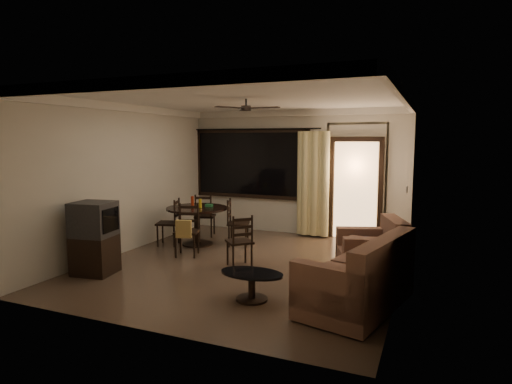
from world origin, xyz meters
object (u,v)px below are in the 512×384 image
at_px(dining_chair_east, 238,232).
at_px(coffee_table, 252,282).
at_px(armchair, 374,255).
at_px(tv_cabinet, 94,238).
at_px(dining_chair_south, 187,240).
at_px(dining_table, 197,215).
at_px(dining_chair_north, 205,223).
at_px(dining_chair_west, 169,231).
at_px(side_chair, 240,251).
at_px(sofa, 361,280).

height_order(dining_chair_east, coffee_table, dining_chair_east).
distance_m(dining_chair_east, armchair, 3.05).
bearing_deg(tv_cabinet, dining_chair_south, 52.72).
xyz_separation_m(dining_table, dining_chair_north, (-0.24, 0.75, -0.33)).
xyz_separation_m(dining_table, coffee_table, (2.24, -2.38, -0.35)).
distance_m(dining_chair_west, side_chair, 2.12).
distance_m(dining_table, side_chair, 1.83).
height_order(dining_chair_north, sofa, sofa).
xyz_separation_m(dining_chair_east, armchair, (2.83, -1.13, 0.10)).
xyz_separation_m(dining_chair_east, side_chair, (0.66, -1.32, -0.01)).
bearing_deg(dining_chair_south, side_chair, -29.51).
distance_m(dining_table, sofa, 4.21).
xyz_separation_m(tv_cabinet, sofa, (4.16, 0.18, -0.21)).
height_order(dining_chair_west, dining_chair_east, same).
bearing_deg(dining_chair_south, armchair, -18.81).
distance_m(dining_chair_south, dining_chair_north, 1.64).
bearing_deg(dining_chair_north, armchair, 139.41).
bearing_deg(dining_chair_north, dining_chair_east, 136.76).
bearing_deg(tv_cabinet, dining_chair_west, 80.51).
relative_size(dining_chair_west, dining_chair_east, 1.00).
distance_m(dining_chair_west, sofa, 4.55).
bearing_deg(coffee_table, sofa, 10.82).
relative_size(dining_chair_north, sofa, 0.50).
relative_size(dining_chair_south, tv_cabinet, 0.82).
xyz_separation_m(dining_chair_west, dining_chair_north, (0.27, 1.01, 0.00)).
xyz_separation_m(dining_chair_east, coffee_table, (1.45, -2.64, -0.03)).
relative_size(dining_table, dining_chair_north, 1.30).
height_order(dining_chair_east, dining_chair_south, same).
bearing_deg(dining_chair_east, armchair, -129.59).
bearing_deg(dining_chair_south, dining_table, 89.90).
relative_size(dining_chair_west, armchair, 0.80).
bearing_deg(dining_table, dining_chair_north, 107.99).
xyz_separation_m(dining_chair_west, dining_chair_south, (0.78, -0.56, 0.02)).
distance_m(dining_table, dining_chair_east, 0.90).
height_order(dining_chair_east, armchair, armchair).
distance_m(tv_cabinet, armchair, 4.39).
relative_size(dining_chair_south, side_chair, 1.05).
bearing_deg(dining_chair_west, coffee_table, 34.52).
relative_size(sofa, armchair, 1.62).
distance_m(dining_chair_east, tv_cabinet, 2.89).
bearing_deg(dining_chair_north, dining_table, 90.11).
relative_size(dining_chair_west, sofa, 0.50).
bearing_deg(tv_cabinet, armchair, 9.72).
xyz_separation_m(tv_cabinet, side_chair, (1.98, 1.23, -0.31)).
distance_m(dining_table, coffee_table, 3.29).
bearing_deg(side_chair, sofa, 111.05).
bearing_deg(coffee_table, dining_table, 133.27).
relative_size(dining_chair_north, armchair, 0.80).
distance_m(dining_chair_west, armchair, 4.19).
xyz_separation_m(dining_chair_north, side_chair, (1.69, -1.81, -0.01)).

